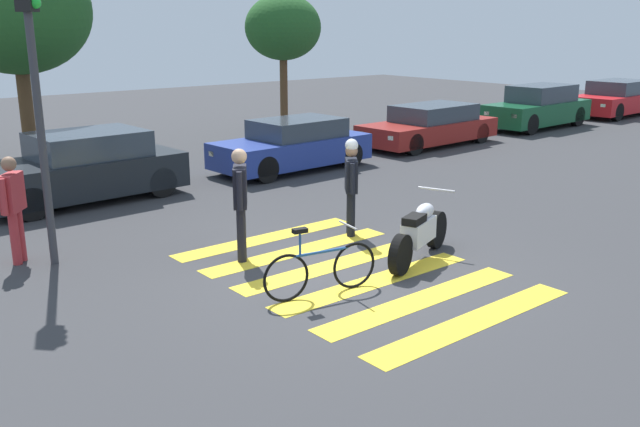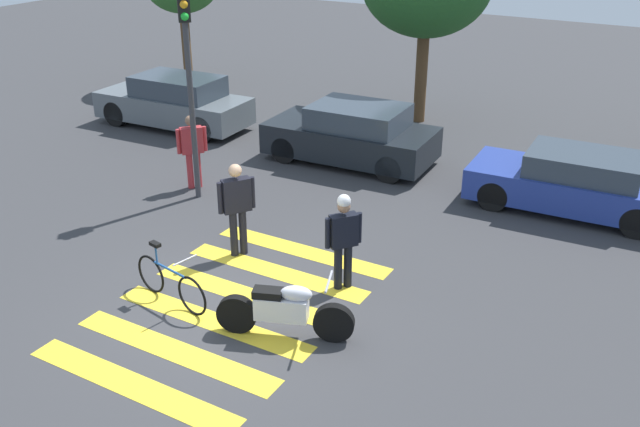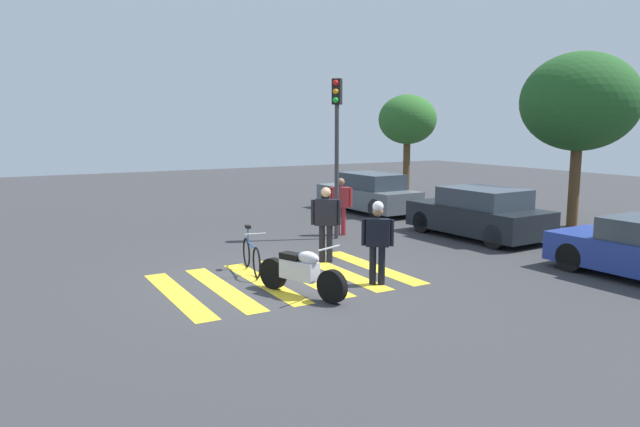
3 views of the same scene
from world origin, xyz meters
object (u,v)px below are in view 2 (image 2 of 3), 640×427
leaning_bicycle (170,282)px  car_blue_hatchback (573,183)px  car_grey_coupe (175,102)px  police_motorcycle (284,310)px  officer_by_motorcycle (343,236)px  car_black_suv (352,135)px  officer_on_foot (237,203)px  traffic_light_pole (188,61)px  pedestrian_bystander (192,147)px

leaning_bicycle → car_blue_hatchback: bearing=55.3°
car_grey_coupe → car_blue_hatchback: car_grey_coupe is taller
police_motorcycle → leaning_bicycle: 2.11m
police_motorcycle → car_blue_hatchback: car_blue_hatchback is taller
police_motorcycle → officer_by_motorcycle: (0.08, 1.70, 0.52)m
officer_by_motorcycle → car_grey_coupe: bearing=146.8°
police_motorcycle → car_black_suv: car_black_suv is taller
police_motorcycle → officer_on_foot: size_ratio=1.13×
police_motorcycle → car_black_suv: (-2.58, 7.12, 0.23)m
police_motorcycle → car_blue_hatchback: 7.37m
police_motorcycle → officer_by_motorcycle: officer_by_motorcycle is taller
police_motorcycle → car_blue_hatchback: bearing=68.3°
officer_by_motorcycle → car_grey_coupe: officer_by_motorcycle is taller
car_black_suv → traffic_light_pole: 4.68m
car_grey_coupe → car_blue_hatchback: size_ratio=1.07×
car_black_suv → officer_on_foot: bearing=-85.2°
leaning_bicycle → car_black_suv: size_ratio=0.41×
car_black_suv → car_blue_hatchback: bearing=-2.9°
leaning_bicycle → traffic_light_pole: (-2.37, 3.62, 2.60)m
pedestrian_bystander → car_black_suv: (2.30, 3.23, -0.27)m
police_motorcycle → car_grey_coupe: (-8.17, 7.11, 0.25)m
leaning_bicycle → car_blue_hatchback: car_blue_hatchback is taller
police_motorcycle → traffic_light_pole: bearing=142.0°
car_grey_coupe → traffic_light_pole: bearing=-44.3°
officer_on_foot → officer_by_motorcycle: bearing=-2.3°
car_blue_hatchback → officer_on_foot: bearing=-133.8°
officer_by_motorcycle → pedestrian_bystander: (-4.96, 2.19, -0.02)m
pedestrian_bystander → police_motorcycle: bearing=-38.5°
leaning_bicycle → officer_by_motorcycle: (2.19, 1.82, 0.60)m
car_black_suv → car_blue_hatchback: (5.30, -0.27, -0.07)m
leaning_bicycle → car_blue_hatchback: size_ratio=0.41×
officer_on_foot → car_blue_hatchback: officer_on_foot is taller
officer_by_motorcycle → car_blue_hatchback: (2.64, 5.15, -0.36)m
leaning_bicycle → car_blue_hatchback: 8.48m
traffic_light_pole → pedestrian_bystander: bearing=136.2°
police_motorcycle → officer_on_foot: (-2.13, 1.79, 0.57)m
police_motorcycle → officer_by_motorcycle: 1.78m
police_motorcycle → traffic_light_pole: traffic_light_pole is taller
leaning_bicycle → officer_on_foot: officer_on_foot is taller
officer_on_foot → car_blue_hatchback: size_ratio=0.42×
officer_on_foot → pedestrian_bystander: 3.46m
car_black_suv → car_grey_coupe: bearing=-179.9°
officer_on_foot → car_black_suv: 5.36m
officer_on_foot → pedestrian_bystander: officer_on_foot is taller
car_black_suv → traffic_light_pole: size_ratio=0.93×
leaning_bicycle → car_black_suv: 7.26m
pedestrian_bystander → traffic_light_pole: 2.10m
police_motorcycle → traffic_light_pole: 6.21m
officer_on_foot → officer_by_motorcycle: 2.22m
leaning_bicycle → officer_on_foot: 2.02m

